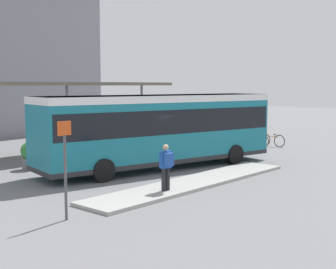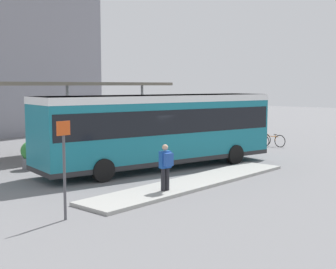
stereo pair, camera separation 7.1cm
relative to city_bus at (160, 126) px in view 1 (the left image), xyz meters
The scene contains 12 objects.
ground_plane 1.94m from the city_bus, 167.51° to the left, with size 120.00×120.00×0.00m, color slate.
curb_island 4.18m from the city_bus, 116.67° to the right, with size 10.36×1.80×0.12m.
city_bus is the anchor object (origin of this frame).
pedestrian_waiting 5.22m from the city_bus, 135.09° to the right, with size 0.44×0.48×1.63m.
bicycle_orange 10.29m from the city_bus, ahead, with size 0.48×1.80×0.77m.
bicycle_white 10.02m from the city_bus, ahead, with size 0.48×1.61×0.70m.
bicycle_red 10.23m from the city_bus, ahead, with size 0.48×1.72×0.74m.
bicycle_yellow 10.23m from the city_bus, 12.74° to the left, with size 0.48×1.56×0.68m.
station_shelter 7.16m from the city_bus, 89.88° to the left, with size 13.72×3.41×3.94m.
potted_planter_near_shelter 7.16m from the city_bus, 39.01° to the left, with size 0.70×0.70×1.11m.
potted_planter_far_side 5.97m from the city_bus, 134.60° to the left, with size 0.86×0.86×1.27m.
platform_sign 8.65m from the city_bus, 155.40° to the right, with size 0.44×0.08×2.80m.
Camera 1 is at (-15.59, -14.25, 3.80)m, focal length 50.00 mm.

